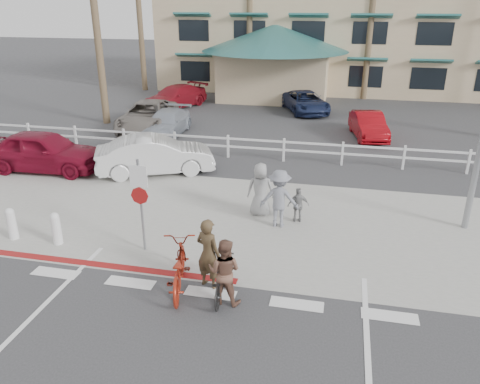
% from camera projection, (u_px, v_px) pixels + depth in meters
% --- Properties ---
extents(ground, '(140.00, 140.00, 0.00)m').
position_uv_depth(ground, '(203.00, 309.00, 10.30)').
color(ground, '#333335').
extents(bike_path, '(12.00, 16.00, 0.01)m').
position_uv_depth(bike_path, '(172.00, 375.00, 8.50)').
color(bike_path, '#333335').
rests_on(bike_path, ground).
extents(sidewalk_plaza, '(22.00, 7.00, 0.01)m').
position_uv_depth(sidewalk_plaza, '(245.00, 221.00, 14.36)').
color(sidewalk_plaza, gray).
rests_on(sidewalk_plaza, ground).
extents(cross_street, '(40.00, 5.00, 0.01)m').
position_uv_depth(cross_street, '(266.00, 177.00, 17.98)').
color(cross_street, '#333335').
rests_on(cross_street, ground).
extents(parking_lot, '(50.00, 16.00, 0.01)m').
position_uv_depth(parking_lot, '(294.00, 120.00, 26.55)').
color(parking_lot, '#333335').
rests_on(parking_lot, ground).
extents(curb_red, '(7.00, 0.25, 0.02)m').
position_uv_depth(curb_red, '(104.00, 265.00, 11.98)').
color(curb_red, maroon).
rests_on(curb_red, ground).
extents(rail_fence, '(29.40, 0.16, 1.00)m').
position_uv_depth(rail_fence, '(286.00, 150.00, 19.49)').
color(rail_fence, silver).
rests_on(rail_fence, ground).
extents(building, '(28.00, 16.00, 11.30)m').
position_uv_depth(building, '(342.00, 9.00, 35.74)').
color(building, '#CEB48D').
rests_on(building, ground).
extents(sign_post, '(0.50, 0.10, 2.90)m').
position_uv_depth(sign_post, '(141.00, 201.00, 12.19)').
color(sign_post, gray).
rests_on(sign_post, ground).
extents(bollard_0, '(0.26, 0.26, 0.95)m').
position_uv_depth(bollard_0, '(56.00, 228.00, 12.88)').
color(bollard_0, silver).
rests_on(bollard_0, ground).
extents(bollard_1, '(0.26, 0.26, 0.95)m').
position_uv_depth(bollard_1, '(12.00, 224.00, 13.16)').
color(bollard_1, silver).
rests_on(bollard_1, ground).
extents(palm_10, '(4.00, 4.00, 12.00)m').
position_uv_depth(palm_10, '(94.00, 6.00, 23.54)').
color(palm_10, '#1D4D1F').
rests_on(palm_10, ground).
extents(bike_red, '(1.24, 2.25, 1.12)m').
position_uv_depth(bike_red, '(178.00, 268.00, 10.84)').
color(bike_red, maroon).
rests_on(bike_red, ground).
extents(rider_red, '(0.75, 0.62, 1.75)m').
position_uv_depth(rider_red, '(208.00, 253.00, 10.82)').
color(rider_red, '#463621').
rests_on(rider_red, ground).
extents(bike_black, '(0.62, 1.72, 1.01)m').
position_uv_depth(bike_black, '(221.00, 277.00, 10.56)').
color(bike_black, black).
rests_on(bike_black, ground).
extents(rider_black, '(0.81, 0.65, 1.56)m').
position_uv_depth(rider_black, '(224.00, 271.00, 10.28)').
color(rider_black, brown).
rests_on(rider_black, ground).
extents(pedestrian_a, '(1.15, 0.67, 1.78)m').
position_uv_depth(pedestrian_a, '(279.00, 199.00, 13.76)').
color(pedestrian_a, slate).
rests_on(pedestrian_a, ground).
extents(pedestrian_child, '(0.70, 0.44, 1.11)m').
position_uv_depth(pedestrian_child, '(298.00, 205.00, 14.14)').
color(pedestrian_child, gray).
rests_on(pedestrian_child, ground).
extents(pedestrian_b, '(0.92, 0.68, 1.70)m').
position_uv_depth(pedestrian_b, '(260.00, 190.00, 14.51)').
color(pedestrian_b, gray).
rests_on(pedestrian_b, ground).
extents(car_white_sedan, '(4.73, 3.29, 1.48)m').
position_uv_depth(car_white_sedan, '(155.00, 155.00, 18.09)').
color(car_white_sedan, silver).
rests_on(car_white_sedan, ground).
extents(car_red_compact, '(4.77, 2.07, 1.60)m').
position_uv_depth(car_red_compact, '(44.00, 151.00, 18.38)').
color(car_red_compact, maroon).
rests_on(car_red_compact, ground).
extents(lot_car_0, '(3.11, 5.51, 1.45)m').
position_uv_depth(lot_car_0, '(148.00, 116.00, 24.18)').
color(lot_car_0, slate).
rests_on(lot_car_0, ground).
extents(lot_car_1, '(1.81, 4.22, 1.21)m').
position_uv_depth(lot_car_1, '(167.00, 123.00, 23.31)').
color(lot_car_1, '#9098A3').
rests_on(lot_car_1, ground).
extents(lot_car_3, '(1.96, 3.95, 1.25)m').
position_uv_depth(lot_car_3, '(368.00, 125.00, 22.84)').
color(lot_car_3, maroon).
rests_on(lot_car_3, ground).
extents(lot_car_4, '(3.66, 5.00, 1.35)m').
position_uv_depth(lot_car_4, '(175.00, 97.00, 29.28)').
color(lot_car_4, maroon).
rests_on(lot_car_4, ground).
extents(lot_car_5, '(3.56, 4.87, 1.23)m').
position_uv_depth(lot_car_5, '(306.00, 102.00, 28.08)').
color(lot_car_5, '#1A2448').
rests_on(lot_car_5, ground).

